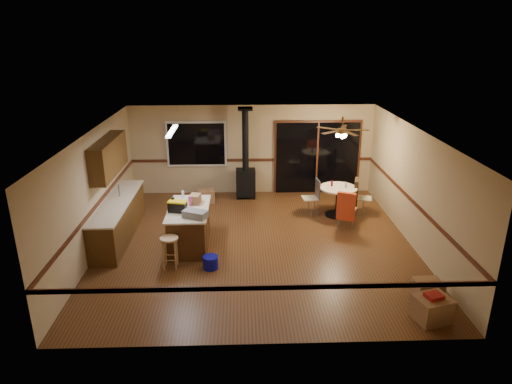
{
  "coord_description": "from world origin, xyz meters",
  "views": [
    {
      "loc": [
        -0.34,
        -9.37,
        4.64
      ],
      "look_at": [
        0.0,
        0.3,
        1.15
      ],
      "focal_mm": 32.0,
      "sensor_mm": 36.0,
      "label": 1
    }
  ],
  "objects_px": {
    "toolbox_grey": "(195,214)",
    "bar_stool": "(170,253)",
    "wood_stove": "(246,173)",
    "box_corner_b": "(427,290)",
    "box_corner_a": "(432,309)",
    "blue_bucket": "(211,262)",
    "chair_left": "(314,193)",
    "kitchen_island": "(190,227)",
    "box_under_window": "(206,196)",
    "chair_right": "(357,192)",
    "chair_near": "(346,206)",
    "toolbox_black": "(178,207)",
    "dining_table": "(338,196)"
  },
  "relations": [
    {
      "from": "toolbox_grey",
      "to": "box_under_window",
      "type": "xyz_separation_m",
      "value": [
        -0.04,
        3.24,
        -0.79
      ]
    },
    {
      "from": "kitchen_island",
      "to": "box_corner_a",
      "type": "relative_size",
      "value": 3.0
    },
    {
      "from": "box_under_window",
      "to": "box_corner_b",
      "type": "relative_size",
      "value": 1.01
    },
    {
      "from": "kitchen_island",
      "to": "chair_left",
      "type": "height_order",
      "value": "chair_left"
    },
    {
      "from": "wood_stove",
      "to": "box_corner_b",
      "type": "distance_m",
      "value": 6.32
    },
    {
      "from": "toolbox_grey",
      "to": "box_corner_a",
      "type": "relative_size",
      "value": 0.89
    },
    {
      "from": "toolbox_grey",
      "to": "chair_left",
      "type": "height_order",
      "value": "toolbox_grey"
    },
    {
      "from": "wood_stove",
      "to": "bar_stool",
      "type": "xyz_separation_m",
      "value": [
        -1.59,
        -4.07,
        -0.39
      ]
    },
    {
      "from": "wood_stove",
      "to": "bar_stool",
      "type": "height_order",
      "value": "wood_stove"
    },
    {
      "from": "toolbox_grey",
      "to": "box_corner_a",
      "type": "height_order",
      "value": "toolbox_grey"
    },
    {
      "from": "bar_stool",
      "to": "box_under_window",
      "type": "xyz_separation_m",
      "value": [
        0.46,
        3.73,
        -0.15
      ]
    },
    {
      "from": "box_under_window",
      "to": "box_corner_a",
      "type": "xyz_separation_m",
      "value": [
        4.17,
        -5.68,
        0.02
      ]
    },
    {
      "from": "wood_stove",
      "to": "chair_near",
      "type": "distance_m",
      "value": 3.32
    },
    {
      "from": "chair_left",
      "to": "chair_near",
      "type": "distance_m",
      "value": 1.16
    },
    {
      "from": "bar_stool",
      "to": "box_corner_b",
      "type": "bearing_deg",
      "value": -15.75
    },
    {
      "from": "kitchen_island",
      "to": "box_under_window",
      "type": "relative_size",
      "value": 3.56
    },
    {
      "from": "bar_stool",
      "to": "box_corner_a",
      "type": "bearing_deg",
      "value": -22.82
    },
    {
      "from": "dining_table",
      "to": "chair_near",
      "type": "bearing_deg",
      "value": -88.31
    },
    {
      "from": "chair_near",
      "to": "chair_right",
      "type": "xyz_separation_m",
      "value": [
        0.5,
        0.97,
        0.0
      ]
    },
    {
      "from": "toolbox_black",
      "to": "bar_stool",
      "type": "distance_m",
      "value": 1.06
    },
    {
      "from": "bar_stool",
      "to": "box_under_window",
      "type": "relative_size",
      "value": 1.43
    },
    {
      "from": "dining_table",
      "to": "box_corner_b",
      "type": "distance_m",
      "value": 4.08
    },
    {
      "from": "toolbox_grey",
      "to": "chair_right",
      "type": "distance_m",
      "value": 4.59
    },
    {
      "from": "toolbox_grey",
      "to": "toolbox_black",
      "type": "relative_size",
      "value": 1.3
    },
    {
      "from": "wood_stove",
      "to": "box_corner_a",
      "type": "xyz_separation_m",
      "value": [
        3.04,
        -6.02,
        -0.52
      ]
    },
    {
      "from": "wood_stove",
      "to": "chair_right",
      "type": "bearing_deg",
      "value": -24.81
    },
    {
      "from": "kitchen_island",
      "to": "chair_right",
      "type": "bearing_deg",
      "value": 22.24
    },
    {
      "from": "bar_stool",
      "to": "box_under_window",
      "type": "bearing_deg",
      "value": 83.02
    },
    {
      "from": "wood_stove",
      "to": "blue_bucket",
      "type": "xyz_separation_m",
      "value": [
        -0.78,
        -4.13,
        -0.6
      ]
    },
    {
      "from": "bar_stool",
      "to": "blue_bucket",
      "type": "bearing_deg",
      "value": -4.16
    },
    {
      "from": "kitchen_island",
      "to": "bar_stool",
      "type": "bearing_deg",
      "value": -106.12
    },
    {
      "from": "toolbox_grey",
      "to": "box_corner_a",
      "type": "xyz_separation_m",
      "value": [
        4.13,
        -2.43,
        -0.77
      ]
    },
    {
      "from": "toolbox_black",
      "to": "box_under_window",
      "type": "distance_m",
      "value": 3.05
    },
    {
      "from": "blue_bucket",
      "to": "box_corner_a",
      "type": "distance_m",
      "value": 4.26
    },
    {
      "from": "toolbox_grey",
      "to": "box_corner_b",
      "type": "height_order",
      "value": "toolbox_grey"
    },
    {
      "from": "toolbox_grey",
      "to": "chair_near",
      "type": "height_order",
      "value": "toolbox_grey"
    },
    {
      "from": "box_corner_a",
      "to": "kitchen_island",
      "type": "bearing_deg",
      "value": 145.61
    },
    {
      "from": "kitchen_island",
      "to": "chair_left",
      "type": "relative_size",
      "value": 3.26
    },
    {
      "from": "wood_stove",
      "to": "chair_right",
      "type": "distance_m",
      "value": 3.19
    },
    {
      "from": "box_corner_a",
      "to": "bar_stool",
      "type": "bearing_deg",
      "value": 157.18
    },
    {
      "from": "dining_table",
      "to": "chair_near",
      "type": "distance_m",
      "value": 0.87
    },
    {
      "from": "toolbox_grey",
      "to": "bar_stool",
      "type": "relative_size",
      "value": 0.74
    },
    {
      "from": "bar_stool",
      "to": "toolbox_black",
      "type": "bearing_deg",
      "value": 83.79
    },
    {
      "from": "box_under_window",
      "to": "dining_table",
      "type": "bearing_deg",
      "value": -17.39
    },
    {
      "from": "toolbox_grey",
      "to": "bar_stool",
      "type": "bearing_deg",
      "value": -135.64
    },
    {
      "from": "chair_left",
      "to": "chair_near",
      "type": "relative_size",
      "value": 0.74
    },
    {
      "from": "chair_right",
      "to": "box_under_window",
      "type": "bearing_deg",
      "value": 166.1
    },
    {
      "from": "chair_right",
      "to": "wood_stove",
      "type": "bearing_deg",
      "value": 155.19
    },
    {
      "from": "toolbox_grey",
      "to": "chair_right",
      "type": "relative_size",
      "value": 0.71
    },
    {
      "from": "blue_bucket",
      "to": "chair_left",
      "type": "bearing_deg",
      "value": 47.73
    }
  ]
}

